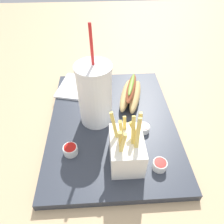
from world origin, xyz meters
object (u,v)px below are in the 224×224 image
fries_basket (126,149)px  ketchup_cup_2 (143,128)px  napkin_stack (77,86)px  hot_dog_1 (131,94)px  ketchup_cup_3 (160,165)px  soda_cup (95,95)px  ketchup_cup_1 (70,150)px

fries_basket → ketchup_cup_2: 0.11m
fries_basket → napkin_stack: bearing=24.3°
ketchup_cup_2 → napkin_stack: (0.21, 0.19, -0.01)m
fries_basket → ketchup_cup_2: size_ratio=4.33×
hot_dog_1 → ketchup_cup_3: size_ratio=5.20×
hot_dog_1 → ketchup_cup_2: bearing=-172.0°
soda_cup → ketchup_cup_2: 0.15m
fries_basket → hot_dog_1: (0.22, -0.04, -0.01)m
fries_basket → ketchup_cup_3: size_ratio=4.36×
soda_cup → ketchup_cup_2: soda_cup is taller
fries_basket → ketchup_cup_3: fries_basket is taller
soda_cup → ketchup_cup_1: 0.15m
soda_cup → ketchup_cup_3: soda_cup is taller
ketchup_cup_1 → napkin_stack: 0.27m
soda_cup → ketchup_cup_1: soda_cup is taller
ketchup_cup_2 → hot_dog_1: bearing=8.0°
soda_cup → ketchup_cup_3: size_ratio=8.24×
soda_cup → ketchup_cup_1: bearing=151.1°
soda_cup → fries_basket: size_ratio=1.89×
ketchup_cup_1 → ketchup_cup_3: bearing=-104.8°
soda_cup → hot_dog_1: size_ratio=1.59×
ketchup_cup_2 → napkin_stack: 0.28m
hot_dog_1 → ketchup_cup_2: 0.13m
napkin_stack → ketchup_cup_1: bearing=-179.4°
ketchup_cup_3 → ketchup_cup_2: bearing=8.4°
ketchup_cup_2 → ketchup_cup_3: bearing=-171.6°
hot_dog_1 → ketchup_cup_3: (-0.24, -0.03, -0.01)m
napkin_stack → ketchup_cup_2: bearing=-137.6°
hot_dog_1 → napkin_stack: (0.08, 0.17, -0.02)m
hot_dog_1 → ketchup_cup_1: (-0.19, 0.17, -0.01)m
hot_dog_1 → napkin_stack: size_ratio=1.22×
ketchup_cup_2 → napkin_stack: ketchup_cup_2 is taller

